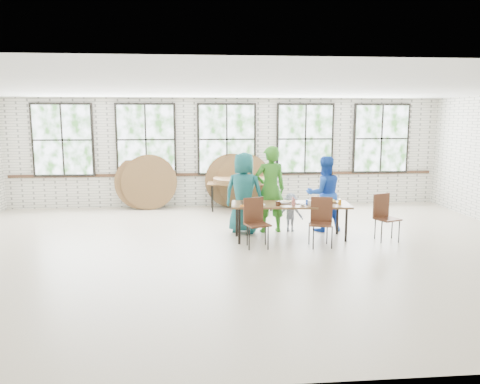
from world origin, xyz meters
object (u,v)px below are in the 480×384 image
object	(u,v)px
dining_table	(291,206)
chair_near_left	(255,218)
storage_table	(241,184)
chair_near_right	(321,217)

from	to	relation	value
dining_table	chair_near_left	xyz separation A→B (m)	(-0.78, -0.48, -0.13)
dining_table	storage_table	xyz separation A→B (m)	(-0.72, 3.17, -0.00)
chair_near_left	chair_near_right	world-z (taller)	same
dining_table	chair_near_right	size ratio (longest dim) A/B	2.59
chair_near_left	storage_table	size ratio (longest dim) A/B	0.51
chair_near_left	dining_table	bearing A→B (deg)	13.06
storage_table	chair_near_left	bearing A→B (deg)	-86.20
dining_table	chair_near_left	size ratio (longest dim) A/B	2.59
chair_near_right	storage_table	xyz separation A→B (m)	(-1.22, 3.71, 0.13)
dining_table	chair_near_right	bearing A→B (deg)	-41.99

